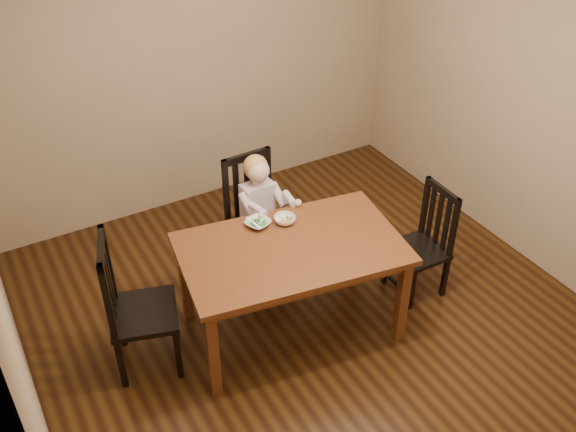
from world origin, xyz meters
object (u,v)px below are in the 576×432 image
toddler (259,206)px  bowl_peas (258,223)px  chair_left (135,308)px  dining_table (291,256)px  chair_child (256,218)px  chair_right (423,244)px  bowl_veg (285,220)px

toddler → bowl_peas: toddler is taller
chair_left → bowl_peas: 1.04m
dining_table → bowl_peas: bearing=105.2°
chair_child → bowl_peas: bearing=62.5°
dining_table → chair_left: size_ratio=1.55×
dining_table → chair_right: (1.12, -0.12, -0.24)m
dining_table → bowl_veg: 0.31m
dining_table → chair_child: size_ratio=1.62×
chair_child → chair_right: 1.34m
bowl_peas → bowl_veg: 0.20m
toddler → bowl_peas: size_ratio=3.36×
chair_child → bowl_peas: (-0.21, -0.44, 0.30)m
chair_right → bowl_veg: bearing=70.8°
bowl_peas → bowl_veg: size_ratio=1.08×
bowl_peas → chair_right: bearing=-20.3°
dining_table → toddler: bearing=80.6°
dining_table → chair_child: bearing=81.4°
chair_right → bowl_peas: bearing=71.2°
chair_left → bowl_peas: chair_left is taller
chair_left → toddler: bearing=129.2°
chair_child → chair_right: size_ratio=1.11×
toddler → chair_child: bearing=-90.0°
chair_child → bowl_peas: size_ratio=5.93×
chair_child → bowl_veg: chair_child is taller
chair_right → bowl_peas: 1.33m
chair_left → bowl_veg: (1.18, 0.04, 0.28)m
chair_right → bowl_peas: size_ratio=5.33×
chair_child → chair_left: bearing=21.9°
chair_left → chair_right: chair_left is taller
toddler → bowl_peas: 0.46m
chair_child → toddler: size_ratio=1.77×
dining_table → toddler: size_ratio=2.86×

